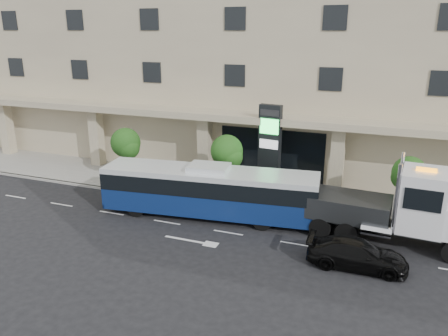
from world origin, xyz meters
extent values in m
plane|color=black|center=(0.00, 0.00, 0.00)|extent=(120.00, 120.00, 0.00)
cube|color=gray|center=(0.00, 5.00, 0.07)|extent=(120.00, 6.00, 0.15)
cube|color=gray|center=(0.00, 2.00, 0.07)|extent=(120.00, 0.30, 0.15)
cube|color=tan|center=(0.00, 15.50, 10.00)|extent=(60.00, 15.00, 20.00)
cube|color=tan|center=(0.00, 6.80, 5.20)|extent=(60.00, 2.80, 0.50)
cube|color=black|center=(0.00, 7.97, 2.15)|extent=(8.00, 0.12, 4.00)
cube|color=tan|center=(-25.00, 6.80, 2.60)|extent=(0.90, 0.90, 4.90)
cube|color=tan|center=(-15.00, 6.80, 2.60)|extent=(0.90, 0.90, 4.90)
cube|color=tan|center=(-5.00, 6.80, 2.60)|extent=(0.90, 0.90, 4.90)
cube|color=tan|center=(5.00, 6.80, 2.60)|extent=(0.90, 0.90, 4.90)
cylinder|color=#422B19|center=(-10.00, 3.60, 1.55)|extent=(0.14, 0.14, 2.80)
sphere|color=#164413|center=(-10.00, 3.60, 3.27)|extent=(2.20, 2.20, 2.20)
sphere|color=#164413|center=(-9.65, 3.40, 2.95)|extent=(1.65, 1.65, 1.65)
sphere|color=#164413|center=(-10.30, 3.80, 2.87)|extent=(1.54, 1.54, 1.54)
cylinder|color=#422B19|center=(-2.00, 3.60, 1.62)|extent=(0.14, 0.14, 2.94)
sphere|color=#164413|center=(-2.00, 3.60, 3.43)|extent=(2.20, 2.20, 2.20)
sphere|color=#164413|center=(-1.65, 3.40, 3.09)|extent=(1.65, 1.65, 1.65)
sphere|color=#164413|center=(-2.30, 3.80, 3.01)|extent=(1.54, 1.54, 1.54)
cylinder|color=#422B19|center=(9.50, 3.60, 1.51)|extent=(0.14, 0.14, 2.73)
sphere|color=#164413|center=(9.50, 3.60, 3.19)|extent=(2.00, 2.00, 2.00)
sphere|color=#164413|center=(9.85, 3.40, 2.88)|extent=(1.50, 1.50, 1.50)
sphere|color=#164413|center=(9.20, 3.80, 2.80)|extent=(1.40, 1.40, 1.40)
cylinder|color=black|center=(-6.21, -1.38, 0.56)|extent=(1.14, 0.46, 1.11)
cylinder|color=black|center=(-6.49, 0.94, 0.56)|extent=(1.14, 0.46, 1.11)
cylinder|color=black|center=(1.73, -0.43, 0.56)|extent=(1.14, 0.46, 1.11)
cylinder|color=black|center=(1.46, 1.88, 0.56)|extent=(1.14, 0.46, 1.11)
cube|color=navy|center=(-1.94, 0.30, 1.06)|extent=(13.57, 4.33, 1.33)
cube|color=black|center=(-1.94, 0.30, 2.22)|extent=(13.57, 4.38, 1.00)
cube|color=silver|center=(-1.94, 0.30, 2.89)|extent=(13.57, 4.33, 0.33)
cube|color=silver|center=(-1.94, 0.30, 3.22)|extent=(2.64, 2.05, 0.33)
cube|color=#2D3033|center=(-8.51, -0.48, 0.50)|extent=(0.47, 2.77, 0.33)
cube|color=#2D3033|center=(4.63, 1.08, 0.50)|extent=(0.47, 2.77, 0.33)
cube|color=#2D3033|center=(8.73, 0.64, 0.89)|extent=(9.47, 1.75, 0.44)
cube|color=white|center=(10.12, 0.55, 2.71)|extent=(2.40, 2.92, 3.21)
cube|color=black|center=(11.17, 0.48, 3.21)|extent=(0.27, 2.44, 1.33)
cylinder|color=silver|center=(8.82, -0.58, 2.99)|extent=(0.21, 0.21, 3.77)
cylinder|color=silver|center=(8.98, 1.85, 2.99)|extent=(0.21, 0.21, 3.77)
cube|color=#2D3033|center=(6.36, 0.81, 1.72)|extent=(4.83, 2.97, 1.22)
cube|color=#2D3033|center=(3.70, 0.99, 1.05)|extent=(1.79, 0.43, 0.24)
cube|color=#2D3033|center=(3.04, 1.04, 0.61)|extent=(0.41, 2.01, 0.20)
cube|color=orange|center=(10.12, 0.55, 4.38)|extent=(1.02, 0.46, 0.16)
cylinder|color=black|center=(6.50, -0.37, 0.61)|extent=(1.24, 0.44, 1.22)
cylinder|color=black|center=(6.66, 1.95, 0.61)|extent=(1.24, 0.44, 1.22)
cylinder|color=black|center=(5.06, -0.27, 0.61)|extent=(1.24, 0.44, 1.22)
cylinder|color=black|center=(5.22, 2.05, 0.61)|extent=(1.24, 0.44, 1.22)
imported|color=black|center=(7.26, -2.82, 0.71)|extent=(4.93, 2.14, 1.41)
cube|color=black|center=(0.44, 5.64, 3.27)|extent=(1.62, 0.73, 6.24)
cube|color=#26E952|center=(0.44, 5.34, 4.94)|extent=(1.35, 0.25, 1.04)
cube|color=silver|center=(0.44, 5.34, 3.69)|extent=(1.35, 0.25, 0.62)
cube|color=#262628|center=(0.44, 5.34, 5.87)|extent=(1.35, 0.25, 0.42)
camera|label=1|loc=(7.94, -23.10, 11.29)|focal=35.00mm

